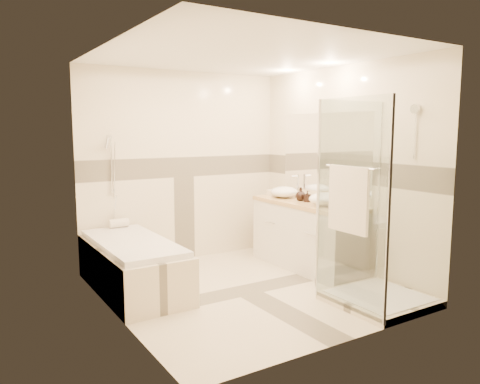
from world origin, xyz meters
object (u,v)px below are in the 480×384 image
amenity_bottle_b (301,194)px  bathtub (133,263)px  vessel_sink_near (284,192)px  vanity (307,235)px  shower_enclosure (367,255)px  vessel_sink_far (326,199)px  amenity_bottle_a (307,196)px

amenity_bottle_b → bathtub: bearing=173.5°
vessel_sink_near → amenity_bottle_b: size_ratio=2.16×
vanity → amenity_bottle_b: amenity_bottle_b is taller
bathtub → amenity_bottle_b: (2.13, -0.24, 0.63)m
shower_enclosure → vessel_sink_far: shower_enclosure is taller
bathtub → shower_enclosure: (1.86, -1.62, 0.20)m
amenity_bottle_a → amenity_bottle_b: amenity_bottle_b is taller
vessel_sink_near → amenity_bottle_b: (0.00, -0.34, 0.01)m
vessel_sink_far → amenity_bottle_b: size_ratio=2.32×
bathtub → vessel_sink_near: 2.22m
bathtub → amenity_bottle_b: 2.23m
bathtub → vanity: size_ratio=1.05×
shower_enclosure → amenity_bottle_b: size_ratio=12.01×
bathtub → amenity_bottle_b: amenity_bottle_b is taller
bathtub → amenity_bottle_b: size_ratio=10.01×
vanity → vessel_sink_near: vessel_sink_near is taller
amenity_bottle_b → vessel_sink_near: bearing=90.0°
shower_enclosure → vessel_sink_far: bearing=73.5°
vessel_sink_near → vessel_sink_far: bearing=-90.0°
vessel_sink_near → vessel_sink_far: vessel_sink_far is taller
amenity_bottle_a → vessel_sink_far: bearing=-90.0°
bathtub → amenity_bottle_a: 2.25m
vessel_sink_far → amenity_bottle_a: 0.33m
amenity_bottle_a → amenity_bottle_b: bearing=90.0°
vanity → shower_enclosure: (-0.29, -1.27, 0.08)m
shower_enclosure → vanity: bearing=77.0°
vessel_sink_far → amenity_bottle_b: 0.46m
bathtub → vessel_sink_far: bearing=-18.2°
bathtub → shower_enclosure: shower_enclosure is taller
bathtub → shower_enclosure: bearing=-41.1°
bathtub → vessel_sink_far: vessel_sink_far is taller
bathtub → amenity_bottle_a: size_ratio=11.93×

